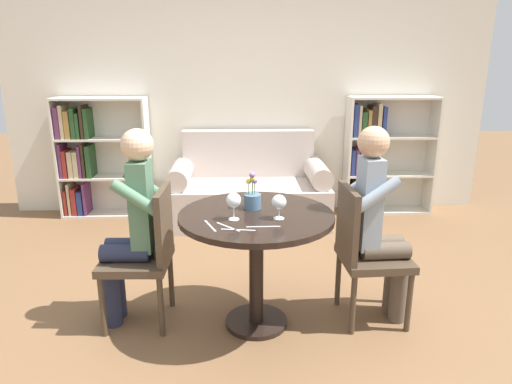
# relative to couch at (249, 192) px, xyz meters

# --- Properties ---
(ground_plane) EXTENTS (16.00, 16.00, 0.00)m
(ground_plane) POSITION_rel_couch_xyz_m (0.00, -1.99, -0.31)
(ground_plane) COLOR brown
(back_wall) EXTENTS (5.20, 0.05, 2.70)m
(back_wall) POSITION_rel_couch_xyz_m (0.00, 0.43, 1.04)
(back_wall) COLOR silver
(back_wall) RESTS_ON ground_plane
(round_table) EXTENTS (0.95, 0.95, 0.76)m
(round_table) POSITION_rel_couch_xyz_m (0.00, -1.99, 0.30)
(round_table) COLOR black
(round_table) RESTS_ON ground_plane
(couch) EXTENTS (1.63, 0.80, 0.92)m
(couch) POSITION_rel_couch_xyz_m (0.00, 0.00, 0.00)
(couch) COLOR beige
(couch) RESTS_ON ground_plane
(bookshelf_left) EXTENTS (0.96, 0.28, 1.27)m
(bookshelf_left) POSITION_rel_couch_xyz_m (-1.68, 0.27, 0.33)
(bookshelf_left) COLOR silver
(bookshelf_left) RESTS_ON ground_plane
(bookshelf_right) EXTENTS (0.96, 0.28, 1.27)m
(bookshelf_right) POSITION_rel_couch_xyz_m (1.41, 0.27, 0.32)
(bookshelf_right) COLOR silver
(bookshelf_right) RESTS_ON ground_plane
(chair_left) EXTENTS (0.43, 0.43, 0.90)m
(chair_left) POSITION_rel_couch_xyz_m (-0.69, -1.92, 0.18)
(chair_left) COLOR #473828
(chair_left) RESTS_ON ground_plane
(chair_right) EXTENTS (0.44, 0.44, 0.90)m
(chair_right) POSITION_rel_couch_xyz_m (0.69, -1.94, 0.18)
(chair_right) COLOR #473828
(chair_right) RESTS_ON ground_plane
(person_left) EXTENTS (0.42, 0.35, 1.27)m
(person_left) POSITION_rel_couch_xyz_m (-0.78, -1.91, 0.35)
(person_left) COLOR #282D47
(person_left) RESTS_ON ground_plane
(person_right) EXTENTS (0.43, 0.35, 1.28)m
(person_right) POSITION_rel_couch_xyz_m (0.78, -1.93, 0.36)
(person_right) COLOR brown
(person_right) RESTS_ON ground_plane
(wine_glass_left) EXTENTS (0.09, 0.09, 0.16)m
(wine_glass_left) POSITION_rel_couch_xyz_m (-0.13, -2.09, 0.56)
(wine_glass_left) COLOR white
(wine_glass_left) RESTS_ON round_table
(wine_glass_right) EXTENTS (0.09, 0.09, 0.15)m
(wine_glass_right) POSITION_rel_couch_xyz_m (0.13, -2.09, 0.55)
(wine_glass_right) COLOR white
(wine_glass_right) RESTS_ON round_table
(flower_vase) EXTENTS (0.11, 0.11, 0.24)m
(flower_vase) POSITION_rel_couch_xyz_m (-0.02, -1.89, 0.52)
(flower_vase) COLOR slate
(flower_vase) RESTS_ON round_table
(knife_left_setting) EXTENTS (0.14, 0.15, 0.00)m
(knife_left_setting) POSITION_rel_couch_xyz_m (-0.17, -2.22, 0.45)
(knife_left_setting) COLOR silver
(knife_left_setting) RESTS_ON round_table
(fork_left_setting) EXTENTS (0.08, 0.18, 0.00)m
(fork_left_setting) POSITION_rel_couch_xyz_m (-0.27, -2.20, 0.45)
(fork_left_setting) COLOR silver
(fork_left_setting) RESTS_ON round_table
(knife_right_setting) EXTENTS (0.19, 0.02, 0.00)m
(knife_right_setting) POSITION_rel_couch_xyz_m (0.03, -2.22, 0.45)
(knife_right_setting) COLOR silver
(knife_right_setting) RESTS_ON round_table
(fork_right_setting) EXTENTS (0.19, 0.04, 0.00)m
(fork_right_setting) POSITION_rel_couch_xyz_m (-0.11, -2.26, 0.45)
(fork_right_setting) COLOR silver
(fork_right_setting) RESTS_ON round_table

